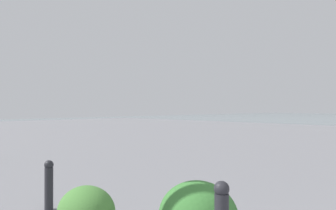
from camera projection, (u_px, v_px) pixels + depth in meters
The scene contains 1 object.
bollard_mid at pixel (49, 184), 4.82m from camera, with size 0.13×0.13×0.71m.
Camera 1 is at (0.30, 1.32, 1.47)m, focal length 36.26 mm.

